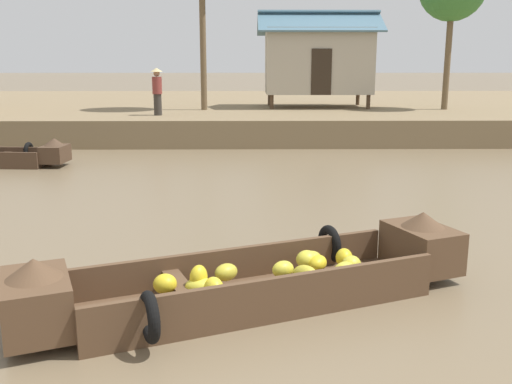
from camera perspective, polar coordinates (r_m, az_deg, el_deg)
The scene contains 5 objects.
ground_plane at distance 12.10m, azimuth -1.28°, elevation -0.46°, with size 300.00×300.00×0.00m, color #726047.
riverbank_strip at distance 28.63m, azimuth -0.94°, elevation 8.13°, with size 160.00×20.00×0.93m, color #7F6B4C.
banana_boat at distance 6.75m, azimuth 0.07°, elevation -8.60°, with size 5.38×2.94×0.87m.
stilt_house_right at distance 24.65m, azimuth 6.15°, elevation 12.95°, with size 5.01×3.19×3.93m.
vendor_person at distance 20.89m, azimuth -9.79°, elevation 10.05°, with size 0.44×0.44×1.66m.
Camera 1 is at (0.13, -1.78, 2.76)m, focal length 40.27 mm.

